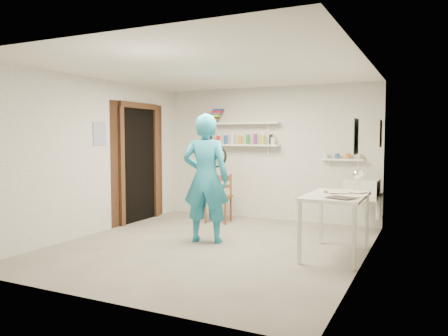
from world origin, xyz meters
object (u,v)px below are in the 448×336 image
at_px(wooden_chair, 218,197).
at_px(work_table, 336,225).
at_px(wall_clock, 216,156).
at_px(man, 206,178).
at_px(desk_lamp, 358,175).
at_px(belfast_sink, 362,189).

relative_size(wooden_chair, work_table, 0.76).
height_order(wall_clock, work_table, wall_clock).
relative_size(wall_clock, work_table, 0.28).
xyz_separation_m(man, wooden_chair, (-0.47, 1.35, -0.47)).
xyz_separation_m(work_table, desk_lamp, (0.19, 0.47, 0.61)).
relative_size(belfast_sink, wall_clock, 1.83).
bearing_deg(wooden_chair, work_table, -37.70).
xyz_separation_m(belfast_sink, desk_lamp, (0.08, -1.01, 0.30)).
relative_size(belfast_sink, desk_lamp, 4.10).
bearing_deg(belfast_sink, man, -141.73).
xyz_separation_m(belfast_sink, work_table, (-0.11, -1.47, -0.31)).
bearing_deg(wall_clock, work_table, -18.23).
height_order(man, wall_clock, man).
distance_m(belfast_sink, desk_lamp, 1.05).
height_order(belfast_sink, desk_lamp, desk_lamp).
bearing_deg(belfast_sink, work_table, -94.27).
bearing_deg(man, work_table, 168.66).
relative_size(work_table, desk_lamp, 8.00).
distance_m(belfast_sink, wall_clock, 2.35).
relative_size(man, wall_clock, 5.56).
distance_m(man, wall_clock, 0.38).
bearing_deg(man, belfast_sink, -154.59).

